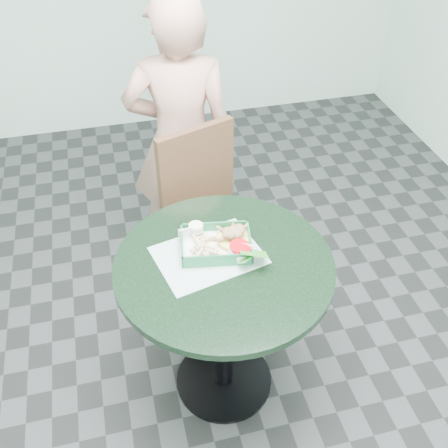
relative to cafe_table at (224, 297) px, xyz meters
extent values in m
cube|color=#303335|center=(0.00, 0.00, -0.58)|extent=(4.00, 5.00, 0.02)
cylinder|color=black|center=(0.00, 0.00, -0.57)|extent=(0.44, 0.44, 0.02)
cylinder|color=black|center=(0.00, 0.00, -0.20)|extent=(0.08, 0.08, 0.70)
cylinder|color=#284432|center=(0.00, 0.00, 0.15)|extent=(0.82, 0.82, 0.03)
cube|color=#543324|center=(0.04, 0.53, -0.13)|extent=(0.40, 0.40, 0.04)
cube|color=#543324|center=(0.04, 0.71, 0.12)|extent=(0.40, 0.04, 0.46)
cube|color=#543324|center=(-0.13, 0.36, -0.37)|extent=(0.04, 0.04, 0.43)
cube|color=#543324|center=(0.21, 0.36, -0.37)|extent=(0.04, 0.04, 0.43)
cube|color=#543324|center=(-0.13, 0.70, -0.37)|extent=(0.04, 0.04, 0.43)
cube|color=#543324|center=(0.21, 0.70, -0.37)|extent=(0.04, 0.04, 0.43)
imported|color=tan|center=(0.01, 0.91, 0.16)|extent=(0.59, 0.44, 1.48)
cube|color=#9DB6B4|center=(-0.05, 0.05, 0.17)|extent=(0.44, 0.37, 0.00)
cube|color=#18673A|center=(-0.01, 0.08, 0.18)|extent=(0.26, 0.19, 0.01)
cube|color=white|center=(-0.01, 0.08, 0.18)|extent=(0.25, 0.18, 0.00)
cube|color=#18673A|center=(-0.01, 0.17, 0.20)|extent=(0.26, 0.01, 0.05)
cube|color=#18673A|center=(-0.01, -0.02, 0.20)|extent=(0.26, 0.01, 0.05)
cube|color=#18673A|center=(0.12, 0.08, 0.20)|extent=(0.01, 0.19, 0.05)
cube|color=#18673A|center=(-0.14, 0.08, 0.20)|extent=(0.01, 0.19, 0.05)
cylinder|color=#DEBF52|center=(0.06, 0.10, 0.20)|extent=(0.13, 0.13, 0.02)
cylinder|color=beige|center=(-0.08, 0.15, 0.22)|extent=(0.06, 0.06, 0.03)
cylinder|color=white|center=(-0.08, 0.15, 0.23)|extent=(0.05, 0.05, 0.00)
cylinder|color=white|center=(0.07, 0.02, 0.20)|extent=(0.09, 0.09, 0.03)
torus|color=#F2E9CF|center=(0.07, 0.02, 0.22)|extent=(0.08, 0.08, 0.01)
cylinder|color=red|center=(0.07, 0.02, 0.23)|extent=(0.07, 0.07, 0.01)
camera|label=1|loc=(-0.33, -1.34, 1.56)|focal=42.00mm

